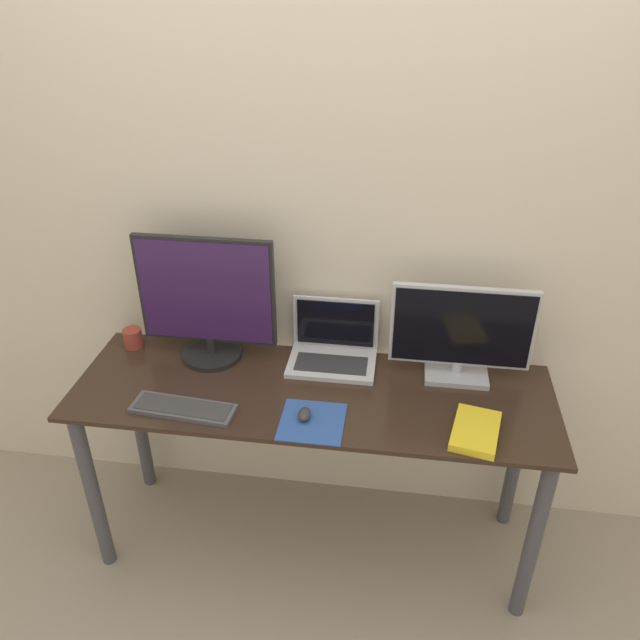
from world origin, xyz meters
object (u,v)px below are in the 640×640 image
(mug, at_px, (133,338))
(monitor_right, at_px, (461,334))
(keyboard, at_px, (183,408))
(mouse, at_px, (303,414))
(laptop, at_px, (333,347))
(book, at_px, (476,431))
(monitor_left, at_px, (207,301))

(mug, bearing_deg, monitor_right, -1.06)
(keyboard, relative_size, mouse, 5.41)
(laptop, xyz_separation_m, keyboard, (-0.47, -0.38, -0.05))
(keyboard, bearing_deg, mouse, 1.71)
(laptop, distance_m, keyboard, 0.60)
(mouse, bearing_deg, mug, 154.62)
(book, bearing_deg, monitor_left, 161.65)
(monitor_right, height_order, book, monitor_right)
(monitor_right, xyz_separation_m, laptop, (-0.46, 0.04, -0.12))
(mug, bearing_deg, book, -14.90)
(mouse, relative_size, book, 0.28)
(keyboard, bearing_deg, monitor_right, 20.08)
(book, bearing_deg, keyboard, -179.05)
(mouse, bearing_deg, book, 0.39)
(monitor_right, distance_m, laptop, 0.48)
(mug, bearing_deg, monitor_left, -4.07)
(monitor_right, bearing_deg, laptop, 174.66)
(mouse, xyz_separation_m, book, (0.56, 0.00, -0.01))
(monitor_right, distance_m, mug, 1.26)
(laptop, relative_size, book, 1.34)
(monitor_left, relative_size, laptop, 1.56)
(laptop, distance_m, mouse, 0.37)
(monitor_left, relative_size, mug, 6.80)
(book, bearing_deg, laptop, 144.26)
(monitor_left, distance_m, laptop, 0.50)
(mouse, bearing_deg, laptop, 81.67)
(book, bearing_deg, monitor_right, 98.41)
(laptop, relative_size, keyboard, 0.90)
(monitor_right, xyz_separation_m, keyboard, (-0.93, -0.34, -0.17))
(monitor_left, xyz_separation_m, mug, (-0.33, 0.02, -0.20))
(mouse, distance_m, mug, 0.81)
(monitor_left, xyz_separation_m, keyboard, (-0.00, -0.34, -0.23))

